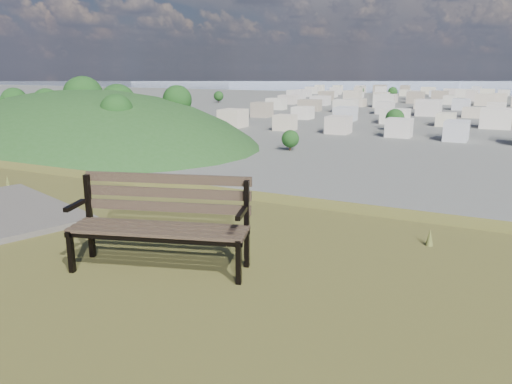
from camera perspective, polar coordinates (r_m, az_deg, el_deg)
The scene contains 6 objects.
park_bench at distance 4.71m, azimuth -10.73°, elevation -2.86°, with size 1.71×0.98×0.85m.
green_wooded_hill at distance 190.68m, azimuth -18.89°, elevation 5.24°, with size 150.57×120.46×75.29m.
city_blocks at distance 397.22m, azimuth 26.34°, elevation 9.25°, with size 395.00×361.00×7.00m.
city_trees at distance 323.17m, azimuth 21.47°, elevation 9.19°, with size 406.52×387.20×9.98m.
bay_water at distance 902.48m, azimuth 26.77°, elevation 10.88°, with size 2400.00×700.00×0.12m, color #8494A8.
far_hills at distance 1406.46m, azimuth 24.50°, elevation 12.77°, with size 2050.00×340.00×60.00m.
Camera 1 is at (2.98, -2.08, 26.83)m, focal length 35.00 mm.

